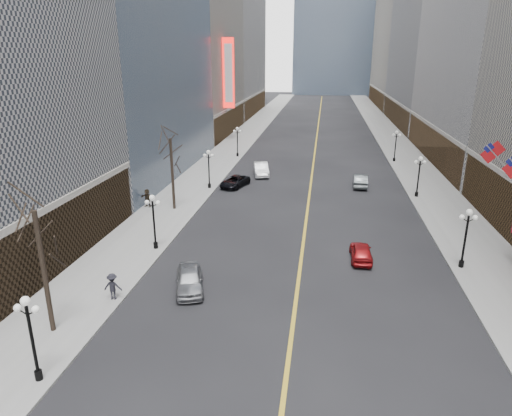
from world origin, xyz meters
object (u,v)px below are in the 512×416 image
(car_nb_mid, at_px, (261,169))
(car_sb_mid, at_px, (361,252))
(streetlamp_east_1, at_px, (466,232))
(streetlamp_east_3, at_px, (396,143))
(car_sb_far, at_px, (360,181))
(streetlamp_west_3, at_px, (237,139))
(car_nb_near, at_px, (189,279))
(car_nb_far, at_px, (235,181))
(streetlamp_east_2, at_px, (419,172))
(streetlamp_west_0, at_px, (30,330))
(streetlamp_west_1, at_px, (154,216))
(streetlamp_west_2, at_px, (209,165))

(car_nb_mid, height_order, car_sb_mid, car_nb_mid)
(streetlamp_east_1, relative_size, streetlamp_east_3, 1.00)
(car_sb_far, bearing_deg, streetlamp_east_3, -109.68)
(streetlamp_west_3, bearing_deg, streetlamp_east_3, 0.00)
(car_sb_mid, bearing_deg, car_nb_mid, -66.61)
(car_nb_near, relative_size, car_nb_far, 0.95)
(streetlamp_east_2, height_order, car_nb_far, streetlamp_east_2)
(car_nb_near, distance_m, car_nb_mid, 31.38)
(streetlamp_west_0, bearing_deg, streetlamp_east_2, 55.23)
(streetlamp_east_3, xyz_separation_m, car_sb_far, (-5.89, -14.33, -2.14))
(car_sb_mid, bearing_deg, streetlamp_east_3, -102.39)
(car_nb_far, bearing_deg, car_sb_mid, -37.10)
(streetlamp_east_1, height_order, car_sb_mid, streetlamp_east_1)
(streetlamp_east_3, relative_size, car_sb_far, 0.98)
(car_sb_mid, bearing_deg, streetlamp_east_1, 175.21)
(streetlamp_west_1, bearing_deg, streetlamp_west_0, -90.00)
(car_nb_mid, relative_size, car_sb_far, 1.10)
(car_nb_near, distance_m, car_sb_far, 30.64)
(car_nb_near, bearing_deg, streetlamp_east_1, 0.92)
(car_nb_far, bearing_deg, streetlamp_east_1, -25.74)
(streetlamp_east_3, height_order, car_nb_far, streetlamp_east_3)
(streetlamp_east_2, bearing_deg, car_sb_far, 148.02)
(streetlamp_west_2, height_order, car_nb_mid, streetlamp_west_2)
(streetlamp_east_1, xyz_separation_m, streetlamp_west_1, (-23.60, 0.00, 0.00))
(streetlamp_west_2, relative_size, car_sb_far, 0.98)
(car_nb_far, height_order, car_sb_mid, car_sb_mid)
(streetlamp_west_2, xyz_separation_m, car_nb_far, (2.80, 1.40, -2.25))
(streetlamp_west_1, relative_size, car_sb_mid, 1.14)
(car_nb_mid, bearing_deg, streetlamp_east_1, -66.04)
(streetlamp_east_1, xyz_separation_m, car_nb_mid, (-18.44, 25.36, -2.07))
(streetlamp_west_0, xyz_separation_m, car_sb_far, (17.71, 37.67, -2.14))
(streetlamp_west_0, relative_size, streetlamp_west_3, 1.00)
(streetlamp_west_3, bearing_deg, car_sb_mid, -65.27)
(streetlamp_west_3, height_order, car_nb_near, streetlamp_west_3)
(streetlamp_west_3, bearing_deg, car_nb_far, -80.42)
(streetlamp_east_3, xyz_separation_m, streetlamp_west_0, (-23.60, -52.00, 0.00))
(car_nb_mid, bearing_deg, streetlamp_east_3, 17.92)
(car_nb_far, distance_m, car_sb_mid, 23.26)
(streetlamp_east_1, relative_size, streetlamp_west_3, 1.00)
(car_nb_near, bearing_deg, car_sb_mid, 12.37)
(streetlamp_west_1, height_order, streetlamp_west_2, same)
(streetlamp_east_2, height_order, car_nb_near, streetlamp_east_2)
(streetlamp_east_2, relative_size, car_nb_mid, 0.90)
(streetlamp_west_0, relative_size, car_sb_mid, 1.14)
(streetlamp_east_3, relative_size, car_sb_mid, 1.14)
(streetlamp_east_1, bearing_deg, streetlamp_east_3, 90.00)
(streetlamp_west_1, xyz_separation_m, car_nb_mid, (5.16, 25.36, -2.07))
(car_nb_near, xyz_separation_m, car_sb_far, (13.11, 27.70, -0.01))
(car_nb_near, height_order, car_sb_mid, car_nb_near)
(streetlamp_east_1, relative_size, car_sb_far, 0.98)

